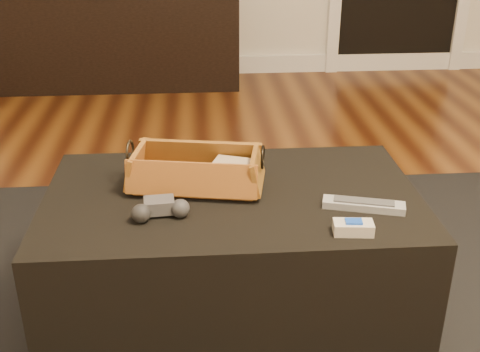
{
  "coord_description": "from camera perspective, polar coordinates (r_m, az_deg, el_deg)",
  "views": [
    {
      "loc": [
        -0.11,
        -1.43,
        1.16
      ],
      "look_at": [
        -0.0,
        -0.01,
        0.49
      ],
      "focal_mm": 45.0,
      "sensor_mm": 36.0,
      "label": 1
    }
  ],
  "objects": [
    {
      "name": "floor",
      "position": [
        1.85,
        0.01,
        -13.88
      ],
      "size": [
        5.0,
        5.5,
        0.01
      ],
      "primitive_type": "cube",
      "color": "brown",
      "rests_on": "ground"
    },
    {
      "name": "baseboard",
      "position": [
        4.3,
        -2.72,
        10.47
      ],
      "size": [
        5.0,
        0.04,
        0.12
      ],
      "primitive_type": "cube",
      "color": "white",
      "rests_on": "floor"
    },
    {
      "name": "media_cabinet",
      "position": [
        4.06,
        -11.59,
        12.66
      ],
      "size": [
        1.56,
        0.45,
        0.61
      ],
      "primitive_type": "cube",
      "color": "black",
      "rests_on": "floor"
    },
    {
      "name": "area_rug",
      "position": [
        1.8,
        -0.58,
        -14.53
      ],
      "size": [
        2.6,
        2.0,
        0.01
      ],
      "primitive_type": "cube",
      "color": "black",
      "rests_on": "floor"
    },
    {
      "name": "ottoman",
      "position": [
        1.72,
        -0.72,
        -7.91
      ],
      "size": [
        1.0,
        0.6,
        0.42
      ],
      "primitive_type": "cube",
      "color": "black",
      "rests_on": "area_rug"
    },
    {
      "name": "tv_remote",
      "position": [
        1.63,
        -4.86,
        -0.42
      ],
      "size": [
        0.19,
        0.06,
        0.02
      ],
      "primitive_type": "cube",
      "rotation": [
        0.0,
        0.0,
        -0.07
      ],
      "color": "black",
      "rests_on": "wicker_basket"
    },
    {
      "name": "cloth_bundle",
      "position": [
        1.65,
        -0.73,
        0.56
      ],
      "size": [
        0.12,
        0.1,
        0.05
      ],
      "primitive_type": "cube",
      "rotation": [
        0.0,
        0.0,
        -0.35
      ],
      "color": "#C9AC8C",
      "rests_on": "wicker_basket"
    },
    {
      "name": "wicker_basket",
      "position": [
        1.64,
        -4.17,
        0.39
      ],
      "size": [
        0.39,
        0.25,
        0.13
      ],
      "color": "brown",
      "rests_on": "ottoman"
    },
    {
      "name": "game_controller",
      "position": [
        1.5,
        -7.57,
        -3.1
      ],
      "size": [
        0.15,
        0.09,
        0.05
      ],
      "color": "#434346",
      "rests_on": "ottoman"
    },
    {
      "name": "silver_remote",
      "position": [
        1.56,
        11.64,
        -2.68
      ],
      "size": [
        0.21,
        0.1,
        0.02
      ],
      "color": "#B2B5BB",
      "rests_on": "ottoman"
    },
    {
      "name": "cream_gadget",
      "position": [
        1.45,
        10.68,
        -4.82
      ],
      "size": [
        0.1,
        0.06,
        0.03
      ],
      "color": "beige",
      "rests_on": "ottoman"
    }
  ]
}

